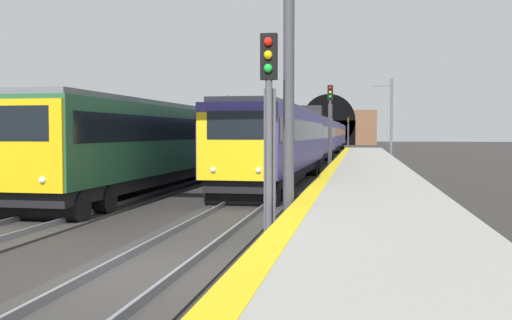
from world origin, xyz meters
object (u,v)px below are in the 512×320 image
at_px(railway_signal_mid, 330,119).
at_px(overhead_signal_gantry, 115,13).
at_px(catenary_mast_near, 228,124).
at_px(catenary_mast_far, 391,119).
at_px(railway_signal_near, 269,117).
at_px(train_adjacent_platform, 209,139).
at_px(railway_signal_far, 348,129).
at_px(train_main_approaching, 319,137).

relative_size(railway_signal_mid, overhead_signal_gantry, 0.62).
height_order(catenary_mast_near, catenary_mast_far, catenary_mast_far).
bearing_deg(catenary_mast_near, railway_signal_near, -166.31).
bearing_deg(railway_signal_near, overhead_signal_gantry, -107.21).
height_order(train_adjacent_platform, overhead_signal_gantry, overhead_signal_gantry).
xyz_separation_m(railway_signal_far, catenary_mast_far, (-50.58, -4.75, 0.56)).
distance_m(railway_signal_mid, railway_signal_far, 62.71).
xyz_separation_m(railway_signal_near, railway_signal_far, (90.67, 0.00, 0.23)).
distance_m(train_main_approaching, train_adjacent_platform, 22.59).
relative_size(catenary_mast_near, catenary_mast_far, 0.96).
bearing_deg(railway_signal_far, overhead_signal_gantry, -2.76).
relative_size(railway_signal_near, railway_signal_far, 0.92).
height_order(train_adjacent_platform, catenary_mast_far, catenary_mast_far).
bearing_deg(train_adjacent_platform, catenary_mast_near, -168.17).
relative_size(railway_signal_near, catenary_mast_far, 0.66).
distance_m(railway_signal_mid, overhead_signal_gantry, 27.07).
height_order(railway_signal_mid, railway_signal_far, railway_signal_mid).
bearing_deg(catenary_mast_far, train_adjacent_platform, 149.06).
xyz_separation_m(train_main_approaching, catenary_mast_far, (-2.73, -6.54, 1.55)).
xyz_separation_m(train_adjacent_platform, railway_signal_far, (69.87, -6.82, 0.97)).
bearing_deg(catenary_mast_far, railway_signal_mid, 158.62).
height_order(train_main_approaching, catenary_mast_far, catenary_mast_far).
bearing_deg(railway_signal_near, catenary_mast_near, -166.31).
relative_size(train_main_approaching, catenary_mast_near, 10.71).
bearing_deg(railway_signal_far, railway_signal_near, 0.00).
bearing_deg(catenary_mast_near, railway_signal_mid, -153.56).
bearing_deg(overhead_signal_gantry, train_main_approaching, -3.47).
distance_m(railway_signal_near, overhead_signal_gantry, 5.29).
xyz_separation_m(railway_signal_near, catenary_mast_near, (54.80, 13.35, 0.64)).
bearing_deg(railway_signal_mid, railway_signal_near, 0.00).
bearing_deg(railway_signal_far, railway_signal_mid, 0.00).
distance_m(train_main_approaching, catenary_mast_far, 7.25).
xyz_separation_m(train_main_approaching, train_adjacent_platform, (-22.03, 5.03, 0.03)).
height_order(railway_signal_far, catenary_mast_far, catenary_mast_far).
bearing_deg(catenary_mast_near, railway_signal_far, -20.42).
bearing_deg(catenary_mast_far, overhead_signal_gantry, 166.86).
distance_m(railway_signal_near, catenary_mast_near, 56.41).
bearing_deg(catenary_mast_far, train_main_approaching, 67.31).
xyz_separation_m(railway_signal_far, overhead_signal_gantry, (-89.34, 4.30, 2.55)).
xyz_separation_m(railway_signal_mid, catenary_mast_near, (26.84, 13.35, 0.08)).
distance_m(train_adjacent_platform, railway_signal_mid, 9.97).
bearing_deg(train_main_approaching, catenary_mast_near, -134.97).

